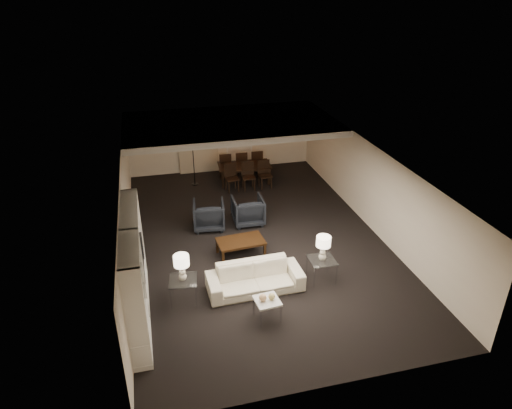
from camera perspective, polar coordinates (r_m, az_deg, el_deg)
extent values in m
plane|color=black|center=(13.25, 0.00, -4.26)|extent=(11.00, 11.00, 0.00)
cube|color=silver|center=(12.16, 0.00, 5.91)|extent=(7.00, 11.00, 0.02)
cube|color=beige|center=(17.66, -4.39, 8.23)|extent=(7.00, 0.02, 2.50)
cube|color=beige|center=(8.31, 9.63, -15.76)|extent=(7.00, 0.02, 2.50)
cube|color=beige|center=(12.37, -15.93, -1.15)|extent=(0.02, 11.00, 2.50)
cube|color=beige|center=(13.85, 14.20, 2.14)|extent=(0.02, 11.00, 2.50)
cube|color=silver|center=(15.43, -3.21, 10.02)|extent=(7.00, 4.00, 0.20)
cube|color=beige|center=(17.48, -7.27, 7.72)|extent=(1.50, 0.12, 2.40)
cube|color=silver|center=(17.82, -2.12, 7.78)|extent=(0.90, 0.05, 2.10)
cube|color=#142D38|center=(17.98, 2.29, 9.62)|extent=(0.95, 0.04, 0.65)
cylinder|color=#D8591E|center=(15.63, -2.08, 8.42)|extent=(0.52, 0.52, 0.24)
imported|color=beige|center=(11.06, -0.13, -9.18)|extent=(2.31, 0.95, 0.67)
imported|color=black|center=(13.68, -5.92, -1.31)|extent=(1.02, 1.04, 0.85)
imported|color=black|center=(13.87, -1.02, -0.75)|extent=(0.92, 0.95, 0.85)
sphere|color=#E0AD76|center=(10.02, 0.85, -11.56)|extent=(0.17, 0.17, 0.17)
sphere|color=#D5C271|center=(10.07, 1.97, -11.43)|extent=(0.15, 0.15, 0.15)
imported|color=black|center=(10.75, -14.69, -6.50)|extent=(1.16, 0.15, 0.67)
imported|color=#283BB0|center=(9.10, -14.73, -12.85)|extent=(0.17, 0.17, 0.17)
imported|color=#A87A38|center=(9.34, -15.14, -8.00)|extent=(0.15, 0.15, 0.16)
cube|color=black|center=(12.35, -14.16, -4.56)|extent=(0.15, 0.15, 1.14)
imported|color=black|center=(16.72, -1.43, 3.86)|extent=(1.96, 1.18, 0.66)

